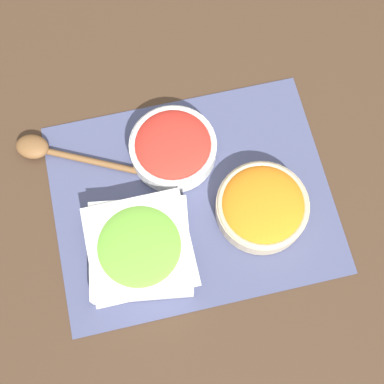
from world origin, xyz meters
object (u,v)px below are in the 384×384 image
at_px(carrot_bowl, 262,206).
at_px(wooden_spoon, 47,150).
at_px(lettuce_bowl, 140,248).
at_px(tomato_bowl, 173,147).

height_order(carrot_bowl, wooden_spoon, carrot_bowl).
height_order(carrot_bowl, lettuce_bowl, carrot_bowl).
relative_size(carrot_bowl, lettuce_bowl, 0.85).
bearing_deg(wooden_spoon, carrot_bowl, 150.97).
relative_size(lettuce_bowl, wooden_spoon, 0.87).
bearing_deg(wooden_spoon, tomato_bowl, 166.87).
distance_m(tomato_bowl, wooden_spoon, 0.24).
bearing_deg(lettuce_bowl, wooden_spoon, -59.26).
bearing_deg(carrot_bowl, lettuce_bowl, 6.77).
xyz_separation_m(tomato_bowl, carrot_bowl, (-0.13, 0.15, -0.00)).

